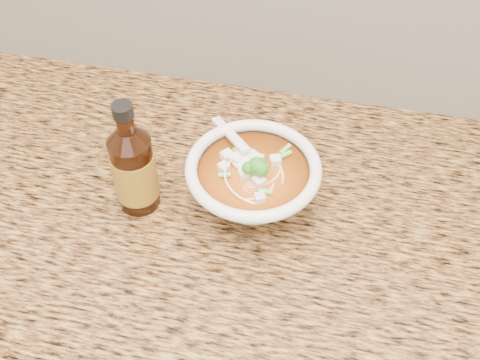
# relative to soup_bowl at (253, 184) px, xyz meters

# --- Properties ---
(cabinet) EXTENTS (4.00, 0.65, 0.86)m
(cabinet) POSITION_rel_soup_bowl_xyz_m (0.04, -0.03, -0.52)
(cabinet) COLOR black
(cabinet) RESTS_ON ground
(counter_slab) EXTENTS (4.00, 0.68, 0.04)m
(counter_slab) POSITION_rel_soup_bowl_xyz_m (0.04, -0.03, -0.07)
(counter_slab) COLOR olive
(counter_slab) RESTS_ON cabinet
(soup_bowl) EXTENTS (0.20, 0.20, 0.11)m
(soup_bowl) POSITION_rel_soup_bowl_xyz_m (0.00, 0.00, 0.00)
(soup_bowl) COLOR white
(soup_bowl) RESTS_ON counter_slab
(hot_sauce_bottle) EXTENTS (0.08, 0.08, 0.20)m
(hot_sauce_bottle) POSITION_rel_soup_bowl_xyz_m (-0.17, -0.03, 0.03)
(hot_sauce_bottle) COLOR #351407
(hot_sauce_bottle) RESTS_ON counter_slab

